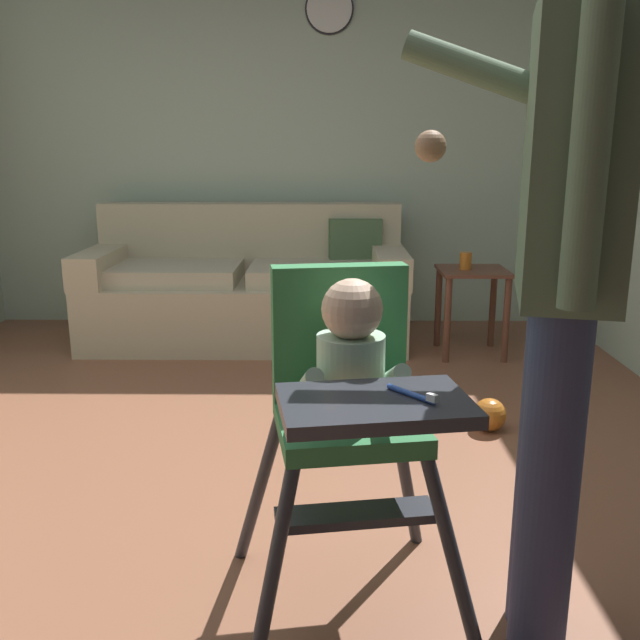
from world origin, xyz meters
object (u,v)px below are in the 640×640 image
toy_ball (490,415)px  couch (249,289)px  wall_clock (329,9)px  side_table (472,292)px  adult_standing (563,263)px  sippy_cup (466,261)px  high_chair (349,386)px

toy_ball → couch: bearing=129.2°
toy_ball → wall_clock: size_ratio=0.46×
toy_ball → side_table: (0.15, 1.18, 0.31)m
couch → adult_standing: 3.09m
couch → sippy_cup: 1.39m
adult_standing → toy_ball: 1.61m
couch → side_table: bearing=76.5°
high_chair → side_table: bearing=152.2°
high_chair → adult_standing: (0.47, -0.12, 0.33)m
high_chair → adult_standing: size_ratio=0.54×
toy_ball → side_table: bearing=83.0°
couch → toy_ball: couch is taller
side_table → couch: bearing=166.5°
sippy_cup → wall_clock: (-0.81, 0.81, 1.53)m
couch → high_chair: (0.56, -2.72, 0.30)m
couch → wall_clock: wall_clock is taller
high_chair → toy_ball: high_chair is taller
toy_ball → wall_clock: wall_clock is taller
adult_standing → high_chair: bearing=-0.6°
adult_standing → toy_ball: size_ratio=11.71×
toy_ball → sippy_cup: 1.28m
couch → wall_clock: bearing=132.7°
couch → high_chair: high_chair is taller
high_chair → couch: bearing=-177.4°
couch → high_chair: bearing=11.7°
couch → toy_ball: bearing=39.2°
toy_ball → wall_clock: 2.92m
side_table → sippy_cup: 0.20m
sippy_cup → high_chair: bearing=-107.7°
side_table → toy_ball: bearing=-97.0°
high_chair → adult_standing: adult_standing is taller
high_chair → toy_ball: bearing=142.2°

